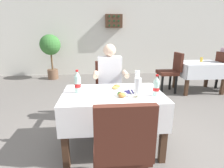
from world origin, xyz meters
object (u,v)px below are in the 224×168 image
Objects in this scene: main_dining_table at (113,106)px; cola_bottle_primary at (156,87)px; seated_diner_far at (110,80)px; background_dining_table at (199,70)px; potted_plant_corner at (51,48)px; chair_near_camera_side at (121,146)px; wall_bottle_rack at (114,21)px; plate_far_diner at (116,87)px; cola_bottle_secondary at (78,83)px; chair_far_diner_seat at (109,88)px; background_table_tumbler at (201,60)px; beer_glass_left at (138,88)px; beer_glass_middle at (137,78)px; plate_near_camera at (119,96)px; background_chair_left at (171,70)px; napkin_cutlery_set at (132,92)px.

cola_bottle_primary is (0.48, -0.14, 0.28)m from main_dining_table.
background_dining_table is (2.32, 1.44, -0.16)m from seated_diner_far.
chair_near_camera_side is at bearing -70.24° from potted_plant_corner.
chair_near_camera_side is 5.08m from wall_bottle_rack.
cola_bottle_secondary is at bearing -164.29° from plate_far_diner.
background_dining_table is at bearing 29.67° from chair_far_diner_seat.
background_table_tumbler reaches higher than plate_far_diner.
wall_bottle_rack is at bearing 88.10° from beer_glass_left.
cola_bottle_primary is 0.88× the size of cola_bottle_secondary.
background_table_tumbler is (2.15, 2.36, -0.06)m from beer_glass_left.
beer_glass_middle is 2.81m from background_table_tumbler.
beer_glass_middle reaches higher than background_table_tumbler.
background_dining_table is (2.28, 2.26, -0.20)m from plate_near_camera.
beer_glass_middle is at bearing -90.68° from wall_bottle_rack.
plate_near_camera is (0.05, 0.62, 0.20)m from chair_near_camera_side.
chair_far_diner_seat is 3.97× the size of cola_bottle_primary.
background_chair_left reaches higher than background_table_tumbler.
potted_plant_corner is at bearing 118.20° from seated_diner_far.
beer_glass_middle is 1.87× the size of background_table_tumbler.
cola_bottle_primary reaches higher than main_dining_table.
cola_bottle_secondary is at bearing -162.51° from beer_glass_middle.
chair_far_diner_seat reaches higher than napkin_cutlery_set.
wall_bottle_rack reaches higher than background_table_tumbler.
beer_glass_middle is 0.21× the size of background_chair_left.
napkin_cutlery_set is (0.23, 0.79, 0.18)m from chair_near_camera_side.
plate_far_diner is 2.33× the size of background_table_tumbler.
potted_plant_corner is at bearing 118.85° from chair_far_diner_seat.
chair_near_camera_side is 0.85m from cola_bottle_primary.
main_dining_table is 1.22× the size of chair_near_camera_side.
cola_bottle_primary is (0.48, -0.91, 0.28)m from chair_far_diner_seat.
plate_near_camera is 4.43m from wall_bottle_rack.
cola_bottle_secondary is 2.91m from background_chair_left.
plate_far_diner is 0.46× the size of wall_bottle_rack.
seated_diner_far is at bearing 108.31° from napkin_cutlery_set.
napkin_cutlery_set is at bearing -73.06° from chair_far_diner_seat.
chair_far_diner_seat is 3.97× the size of plate_near_camera.
potted_plant_corner is (-1.96, 3.41, 0.13)m from beer_glass_middle.
cola_bottle_primary reaches higher than plate_near_camera.
background_chair_left is (1.26, 1.83, -0.29)m from beer_glass_middle.
background_chair_left is (1.56, 2.26, -0.20)m from plate_near_camera.
beer_glass_middle is 2.71m from background_dining_table.
napkin_cutlery_set is at bearing 148.47° from cola_bottle_primary.
potted_plant_corner reaches higher than beer_glass_middle.
main_dining_table is at bearing 145.71° from beer_glass_left.
chair_near_camera_side is 0.77× the size of seated_diner_far.
plate_far_diner is 3.10m from background_table_tumbler.
cola_bottle_secondary reaches higher than main_dining_table.
plate_near_camera is at bearing -22.71° from cola_bottle_secondary.
background_table_tumbler is at bearing 50.93° from chair_near_camera_side.
potted_plant_corner reaches higher than main_dining_table.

